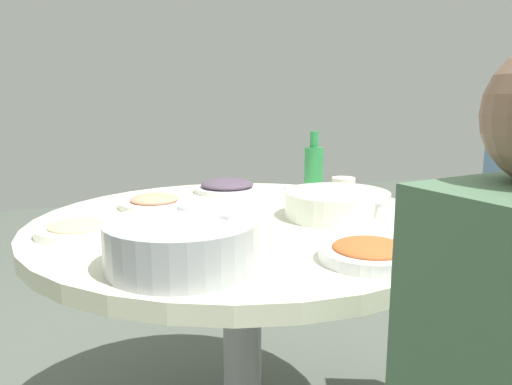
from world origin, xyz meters
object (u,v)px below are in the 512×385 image
(dish_eggplant, at_px, (227,186))
(dish_noodles, at_px, (77,229))
(green_bottle, at_px, (314,168))
(tea_cup_side, at_px, (343,188))
(round_dining_table, at_px, (242,255))
(dish_shrimp, at_px, (154,202))
(dish_tofu_braise, at_px, (370,252))
(rice_bowl, at_px, (182,243))
(tea_cup_near, at_px, (426,225))
(soup_bowl, at_px, (337,205))
(tea_cup_far, at_px, (441,215))

(dish_eggplant, xyz_separation_m, dish_noodles, (-0.53, -0.38, -0.00))
(green_bottle, xyz_separation_m, tea_cup_side, (0.04, -0.13, -0.05))
(round_dining_table, xyz_separation_m, dish_shrimp, (-0.19, 0.25, 0.12))
(dish_tofu_braise, distance_m, tea_cup_side, 0.65)
(dish_noodles, height_order, green_bottle, green_bottle)
(dish_shrimp, bearing_deg, dish_noodles, -135.51)
(rice_bowl, relative_size, green_bottle, 1.43)
(dish_noodles, bearing_deg, tea_cup_near, -24.48)
(dish_noodles, bearing_deg, tea_cup_side, 8.34)
(round_dining_table, relative_size, soup_bowl, 3.63)
(dish_tofu_braise, distance_m, tea_cup_far, 0.38)
(dish_noodles, relative_size, green_bottle, 0.93)
(green_bottle, bearing_deg, tea_cup_side, -70.69)
(round_dining_table, xyz_separation_m, tea_cup_near, (0.35, -0.34, 0.14))
(round_dining_table, relative_size, dish_noodles, 5.75)
(round_dining_table, height_order, dish_noodles, dish_noodles)
(soup_bowl, distance_m, green_bottle, 0.37)
(rice_bowl, relative_size, soup_bowl, 0.97)
(dish_noodles, distance_m, tea_cup_side, 0.87)
(dish_noodles, distance_m, dish_tofu_braise, 0.71)
(round_dining_table, bearing_deg, tea_cup_near, -44.34)
(round_dining_table, height_order, tea_cup_far, tea_cup_far)
(dish_tofu_braise, xyz_separation_m, tea_cup_near, (0.23, 0.09, 0.01))
(rice_bowl, height_order, dish_shrimp, rice_bowl)
(rice_bowl, distance_m, soup_bowl, 0.56)
(tea_cup_near, bearing_deg, tea_cup_far, 32.03)
(round_dining_table, bearing_deg, green_bottle, 35.19)
(soup_bowl, distance_m, dish_noodles, 0.70)
(dish_eggplant, distance_m, dish_noodles, 0.66)
(tea_cup_far, bearing_deg, dish_noodles, 162.09)
(soup_bowl, height_order, dish_eggplant, soup_bowl)
(tea_cup_far, distance_m, tea_cup_side, 0.42)
(round_dining_table, xyz_separation_m, green_bottle, (0.38, 0.27, 0.19))
(rice_bowl, relative_size, tea_cup_far, 4.15)
(tea_cup_near, bearing_deg, green_bottle, 87.45)
(dish_eggplant, relative_size, green_bottle, 1.09)
(soup_bowl, distance_m, tea_cup_far, 0.28)
(dish_noodles, distance_m, tea_cup_far, 0.94)
(round_dining_table, distance_m, green_bottle, 0.50)
(dish_noodles, bearing_deg, tea_cup_far, -17.91)
(dish_noodles, relative_size, tea_cup_far, 2.70)
(round_dining_table, height_order, tea_cup_near, tea_cup_near)
(rice_bowl, xyz_separation_m, dish_tofu_braise, (0.37, -0.12, -0.03))
(dish_shrimp, bearing_deg, dish_eggplant, 26.45)
(tea_cup_near, bearing_deg, soup_bowl, 109.31)
(round_dining_table, distance_m, dish_noodles, 0.45)
(dish_eggplant, height_order, tea_cup_far, tea_cup_far)
(rice_bowl, distance_m, tea_cup_far, 0.71)
(dish_noodles, xyz_separation_m, tea_cup_far, (0.89, -0.29, 0.01))
(dish_shrimp, relative_size, tea_cup_far, 2.92)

